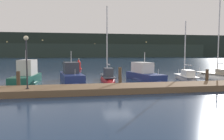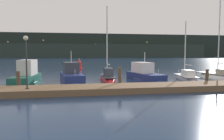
% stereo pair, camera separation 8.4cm
% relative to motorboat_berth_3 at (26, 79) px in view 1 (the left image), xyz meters
% --- Properties ---
extents(ground_plane, '(400.00, 400.00, 0.00)m').
position_rel_motorboat_berth_3_xyz_m(ground_plane, '(8.16, -3.16, -0.41)').
color(ground_plane, '#192D4C').
extents(dock, '(38.13, 2.80, 0.45)m').
position_rel_motorboat_berth_3_xyz_m(dock, '(8.16, -5.55, -0.18)').
color(dock, brown).
rests_on(dock, ground).
extents(mooring_pile_1, '(0.28, 0.28, 1.50)m').
position_rel_motorboat_berth_3_xyz_m(mooring_pile_1, '(0.19, -3.90, 0.34)').
color(mooring_pile_1, '#4C3D2D').
rests_on(mooring_pile_1, ground).
extents(mooring_pile_2, '(0.28, 0.28, 1.71)m').
position_rel_motorboat_berth_3_xyz_m(mooring_pile_2, '(8.16, -3.90, 0.45)').
color(mooring_pile_2, '#4C3D2D').
rests_on(mooring_pile_2, ground).
extents(mooring_pile_3, '(0.28, 0.28, 1.44)m').
position_rel_motorboat_berth_3_xyz_m(mooring_pile_3, '(16.13, -3.90, 0.31)').
color(mooring_pile_3, '#4C3D2D').
rests_on(mooring_pile_3, ground).
extents(motorboat_berth_3, '(2.30, 5.92, 3.76)m').
position_rel_motorboat_berth_3_xyz_m(motorboat_berth_3, '(0.00, 0.00, 0.00)').
color(motorboat_berth_3, '#195647').
rests_on(motorboat_berth_3, ground).
extents(motorboat_berth_4, '(2.79, 6.20, 3.66)m').
position_rel_motorboat_berth_3_xyz_m(motorboat_berth_4, '(4.16, 0.81, -0.05)').
color(motorboat_berth_4, navy).
rests_on(motorboat_berth_4, ground).
extents(sailboat_berth_5, '(1.65, 5.84, 8.49)m').
position_rel_motorboat_berth_3_xyz_m(sailboat_berth_5, '(7.88, 0.86, -0.26)').
color(sailboat_berth_5, red).
rests_on(sailboat_berth_5, ground).
extents(motorboat_berth_6, '(3.22, 6.36, 3.61)m').
position_rel_motorboat_berth_3_xyz_m(motorboat_berth_6, '(11.94, 0.96, -0.10)').
color(motorboat_berth_6, navy).
rests_on(motorboat_berth_6, ground).
extents(sailboat_berth_7, '(2.43, 5.50, 6.94)m').
position_rel_motorboat_berth_3_xyz_m(sailboat_berth_7, '(16.28, 0.05, -0.30)').
color(sailboat_berth_7, gray).
rests_on(sailboat_berth_7, ground).
extents(sailboat_berth_8, '(3.25, 7.66, 9.89)m').
position_rel_motorboat_berth_3_xyz_m(sailboat_berth_8, '(20.27, -0.42, -0.31)').
color(sailboat_berth_8, white).
rests_on(sailboat_berth_8, ground).
extents(channel_buoy, '(1.05, 1.05, 1.94)m').
position_rel_motorboat_berth_3_xyz_m(channel_buoy, '(5.37, 17.77, 0.31)').
color(channel_buoy, red).
rests_on(channel_buoy, ground).
extents(dock_lamppost, '(0.32, 0.32, 3.61)m').
position_rel_motorboat_berth_3_xyz_m(dock_lamppost, '(1.24, -5.95, 2.48)').
color(dock_lamppost, '#2D2D33').
rests_on(dock_lamppost, dock).
extents(hillside_backdrop, '(240.00, 23.00, 16.08)m').
position_rel_motorboat_berth_3_xyz_m(hillside_backdrop, '(10.76, 132.71, 7.01)').
color(hillside_backdrop, '#1E2823').
rests_on(hillside_backdrop, ground).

